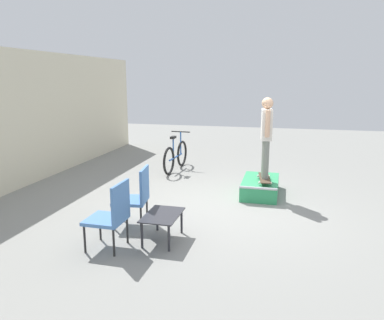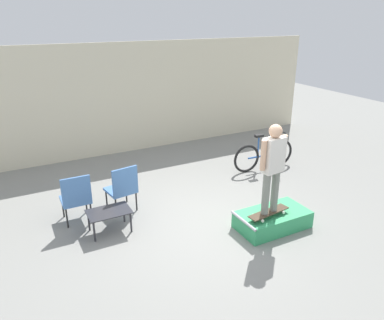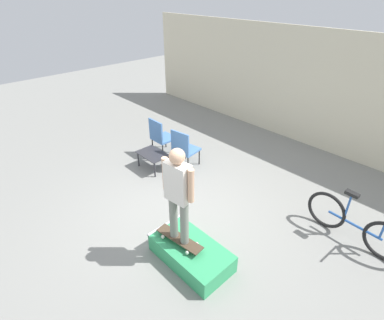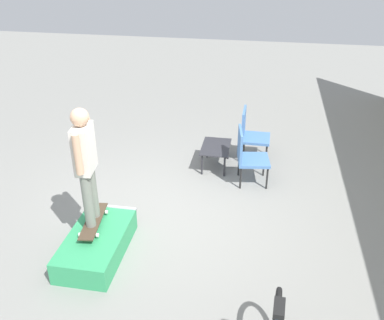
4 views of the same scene
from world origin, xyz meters
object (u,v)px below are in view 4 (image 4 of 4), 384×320
object	(u,v)px
skateboard_on_ramp	(94,221)
patio_chair_right	(248,154)
skate_ramp_box	(97,244)
patio_chair_left	(251,133)
person_skater	(85,159)
coffee_table	(216,149)

from	to	relation	value
skateboard_on_ramp	patio_chair_right	bearing A→B (deg)	129.54
skate_ramp_box	patio_chair_left	xyz separation A→B (m)	(-3.11, 1.85, 0.37)
skateboard_on_ramp	person_skater	size ratio (longest dim) A/B	0.53
skate_ramp_box	skateboard_on_ramp	bearing A→B (deg)	-153.64
person_skater	skate_ramp_box	bearing A→B (deg)	19.44
coffee_table	patio_chair_left	distance (m)	0.76
skate_ramp_box	coffee_table	world-z (taller)	coffee_table
coffee_table	skate_ramp_box	bearing A→B (deg)	-25.13
skate_ramp_box	skateboard_on_ramp	xyz separation A→B (m)	(-0.17, -0.09, 0.24)
skateboard_on_ramp	person_skater	xyz separation A→B (m)	(-0.00, 0.00, 0.95)
patio_chair_right	coffee_table	bearing A→B (deg)	44.34
skateboard_on_ramp	patio_chair_left	bearing A→B (deg)	139.56
skateboard_on_ramp	patio_chair_left	size ratio (longest dim) A/B	0.87
skateboard_on_ramp	patio_chair_right	world-z (taller)	patio_chair_right
person_skater	skateboard_on_ramp	bearing A→B (deg)	-40.61
skateboard_on_ramp	patio_chair_left	distance (m)	3.52
skate_ramp_box	coffee_table	size ratio (longest dim) A/B	1.76
skateboard_on_ramp	patio_chair_left	xyz separation A→B (m)	(-2.94, 1.93, 0.13)
patio_chair_left	patio_chair_right	world-z (taller)	same
skate_ramp_box	person_skater	bearing A→B (deg)	-153.64
coffee_table	patio_chair_right	bearing A→B (deg)	52.81
skateboard_on_ramp	coffee_table	bearing A→B (deg)	144.72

